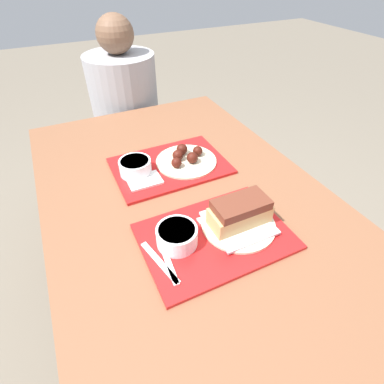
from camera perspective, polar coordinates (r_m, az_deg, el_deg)
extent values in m
plane|color=#706656|center=(1.64, 0.07, -22.85)|extent=(12.00, 12.00, 0.00)
cube|color=brown|center=(1.03, 0.10, -3.03)|extent=(0.95, 1.62, 0.04)
cylinder|color=brown|center=(1.79, -22.70, -1.52)|extent=(0.07, 0.07, 0.74)
cylinder|color=brown|center=(1.94, 1.83, 5.40)|extent=(0.07, 0.07, 0.74)
cube|color=brown|center=(2.02, -12.87, 8.73)|extent=(0.91, 0.28, 0.04)
cylinder|color=brown|center=(2.12, -22.13, 0.43)|extent=(0.06, 0.06, 0.44)
cylinder|color=brown|center=(2.24, -2.30, 5.96)|extent=(0.06, 0.06, 0.44)
cube|color=red|center=(0.91, 4.44, -8.43)|extent=(0.43, 0.31, 0.01)
cube|color=red|center=(1.19, -4.20, 5.01)|extent=(0.43, 0.31, 0.01)
cylinder|color=silver|center=(0.86, -2.89, -8.37)|extent=(0.12, 0.12, 0.06)
cylinder|color=beige|center=(0.85, -2.94, -7.37)|extent=(0.10, 0.10, 0.01)
cylinder|color=beige|center=(0.94, 8.80, -6.13)|extent=(0.23, 0.23, 0.01)
cube|color=silver|center=(0.93, 8.85, -5.79)|extent=(0.18, 0.18, 0.01)
cube|color=tan|center=(0.91, 9.05, -4.37)|extent=(0.18, 0.09, 0.06)
cube|color=brown|center=(0.88, 9.32, -2.41)|extent=(0.16, 0.09, 0.03)
cube|color=white|center=(0.84, -6.16, -13.17)|extent=(0.05, 0.17, 0.00)
cube|color=white|center=(0.84, -4.73, -12.68)|extent=(0.03, 0.17, 0.00)
cube|color=#A59E93|center=(0.94, 2.18, -5.36)|extent=(0.04, 0.03, 0.01)
cylinder|color=silver|center=(1.14, -10.74, 4.73)|extent=(0.12, 0.12, 0.06)
cylinder|color=beige|center=(1.13, -10.88, 5.64)|extent=(0.10, 0.10, 0.01)
cylinder|color=beige|center=(1.20, -1.11, 5.91)|extent=(0.24, 0.24, 0.01)
sphere|color=#42140C|center=(1.21, 1.10, 7.81)|extent=(0.04, 0.04, 0.04)
sphere|color=#42140C|center=(1.22, -1.93, 8.16)|extent=(0.04, 0.04, 0.04)
sphere|color=#42140C|center=(1.18, -2.71, 7.00)|extent=(0.04, 0.04, 0.04)
sphere|color=#42140C|center=(1.14, -2.98, 5.60)|extent=(0.04, 0.04, 0.04)
sphere|color=#42140C|center=(1.17, 0.06, 6.55)|extent=(0.04, 0.04, 0.04)
cube|color=white|center=(1.10, -9.02, 2.15)|extent=(0.12, 0.08, 0.01)
cylinder|color=#9E9EA3|center=(1.90, -12.65, 16.45)|extent=(0.39, 0.39, 0.53)
sphere|color=brown|center=(1.79, -14.48, 27.13)|extent=(0.20, 0.20, 0.20)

